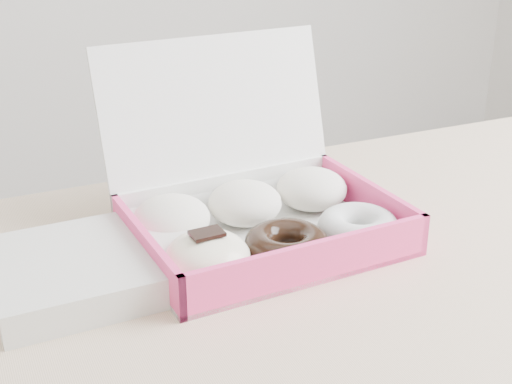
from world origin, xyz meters
name	(u,v)px	position (x,y,z in m)	size (l,w,h in m)	color
table	(354,347)	(0.00, 0.00, 0.67)	(1.20, 0.80, 0.75)	tan
donut_box	(255,211)	(-0.05, 0.15, 0.79)	(0.32, 0.29, 0.22)	white
newspapers	(98,266)	(-0.25, 0.13, 0.77)	(0.22, 0.18, 0.04)	white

